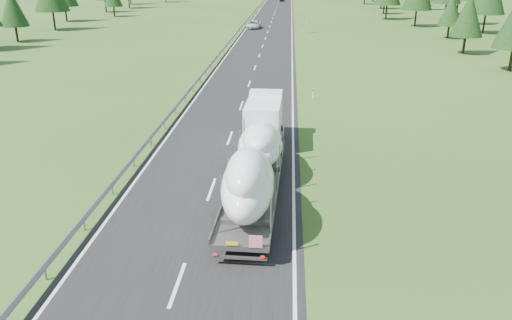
{
  "coord_description": "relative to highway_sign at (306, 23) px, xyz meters",
  "views": [
    {
      "loc": [
        4.17,
        -16.22,
        11.67
      ],
      "look_at": [
        2.51,
        8.93,
        1.87
      ],
      "focal_mm": 35.0,
      "sensor_mm": 36.0,
      "label": 1
    }
  ],
  "objects": [
    {
      "name": "marker_posts",
      "position": [
        -0.7,
        75.0,
        -1.27
      ],
      "size": [
        0.13,
        350.08,
        1.0
      ],
      "color": "silver",
      "rests_on": "ground"
    },
    {
      "name": "distant_van",
      "position": [
        -10.25,
        6.6,
        -1.06
      ],
      "size": [
        3.0,
        5.62,
        1.5
      ],
      "primitive_type": "imported",
      "rotation": [
        0.0,
        0.0,
        -0.1
      ],
      "color": "silver",
      "rests_on": "ground"
    },
    {
      "name": "ground",
      "position": [
        -7.2,
        -80.0,
        -1.81
      ],
      "size": [
        400.0,
        400.0,
        0.0
      ],
      "primitive_type": "plane",
      "color": "#2F4F1A",
      "rests_on": "ground"
    },
    {
      "name": "boat_truck",
      "position": [
        -4.69,
        -70.41,
        0.27
      ],
      "size": [
        2.97,
        18.1,
        4.1
      ],
      "color": "white",
      "rests_on": "ground"
    },
    {
      "name": "road_surface",
      "position": [
        -7.2,
        20.0,
        -1.8
      ],
      "size": [
        10.0,
        400.0,
        0.02
      ],
      "primitive_type": "cube",
      "color": "black",
      "rests_on": "ground"
    },
    {
      "name": "highway_sign",
      "position": [
        0.0,
        0.0,
        0.0
      ],
      "size": [
        0.08,
        0.9,
        2.6
      ],
      "color": "slate",
      "rests_on": "ground"
    },
    {
      "name": "guardrail",
      "position": [
        -12.5,
        19.94,
        -1.21
      ],
      "size": [
        0.1,
        400.0,
        0.76
      ],
      "color": "slate",
      "rests_on": "ground"
    }
  ]
}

